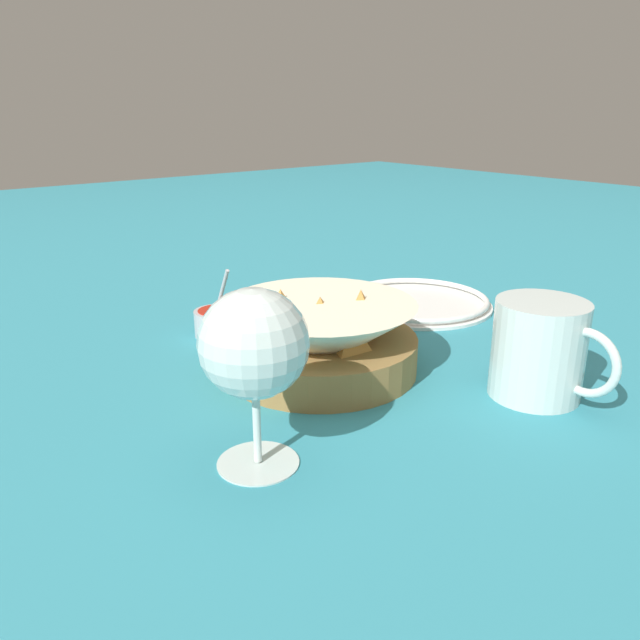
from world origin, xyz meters
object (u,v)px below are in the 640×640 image
food_basket (321,339)px  beer_mug (539,353)px  side_plate (416,301)px  wine_glass (254,349)px  sauce_cup (217,321)px

food_basket → beer_mug: bearing=34.1°
food_basket → side_plate: food_basket is taller
side_plate → wine_glass: bearing=-63.3°
food_basket → wine_glass: bearing=-54.0°
food_basket → side_plate: (-0.10, 0.27, -0.03)m
sauce_cup → beer_mug: beer_mug is taller
beer_mug → side_plate: 0.33m
food_basket → sauce_cup: bearing=-168.4°
wine_glass → beer_mug: size_ratio=1.16×
wine_glass → food_basket: bearing=126.0°
food_basket → side_plate: size_ratio=0.97×
sauce_cup → side_plate: sauce_cup is taller
wine_glass → beer_mug: bearing=76.4°
food_basket → sauce_cup: (-0.17, -0.04, -0.02)m
food_basket → sauce_cup: sauce_cup is taller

